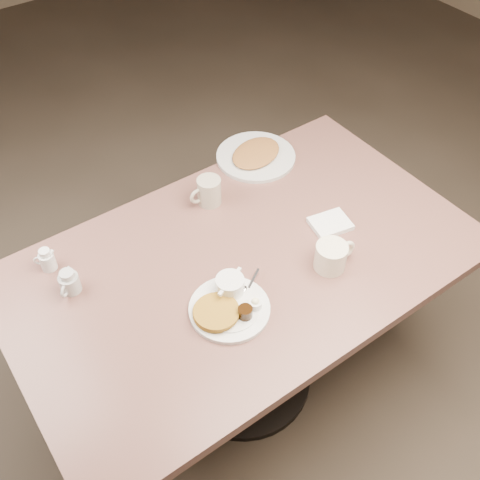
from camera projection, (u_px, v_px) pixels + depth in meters
room at (245, 77)px, 1.32m from camera, size 7.04×8.04×2.84m
diner_table at (243, 291)px, 1.91m from camera, size 1.50×0.90×0.75m
main_plate at (228, 304)px, 1.64m from camera, size 0.32×0.32×0.07m
coffee_mug_near at (332, 256)px, 1.74m from camera, size 0.15×0.11×0.09m
napkin at (330, 224)px, 1.89m from camera, size 0.15×0.13×0.02m
coffee_mug_far at (208, 191)px, 1.94m from camera, size 0.12×0.09×0.10m
creamer_left at (69, 282)px, 1.68m from camera, size 0.08×0.08×0.08m
creamer_right at (47, 260)px, 1.74m from camera, size 0.07×0.05×0.08m
hash_plate at (256, 155)px, 2.13m from camera, size 0.38×0.38×0.04m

